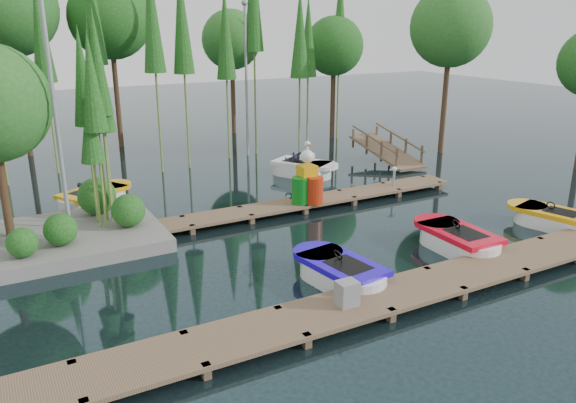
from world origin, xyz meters
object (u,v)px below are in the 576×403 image
boat_red (457,241)px  boat_yellow_far (94,198)px  island (24,139)px  utility_cabinet (347,293)px  yellow_barrel (310,187)px  drum_cluster (309,184)px  boat_blue (340,273)px

boat_red → boat_yellow_far: size_ratio=0.94×
island → utility_cabinet: island is taller
yellow_barrel → drum_cluster: 0.27m
island → boat_blue: (6.35, -6.33, -2.90)m
boat_blue → island: bearing=127.2°
boat_red → utility_cabinet: boat_red is taller
island → boat_red: island is taller
boat_yellow_far → drum_cluster: (6.47, -3.98, 0.62)m
drum_cluster → boat_blue: bearing=-112.9°
island → boat_yellow_far: (2.14, 3.03, -2.88)m
island → boat_yellow_far: size_ratio=2.13×
boat_red → drum_cluster: bearing=111.3°
utility_cabinet → yellow_barrel: size_ratio=0.60×
boat_yellow_far → drum_cluster: drum_cluster is taller
boat_yellow_far → utility_cabinet: 11.35m
island → utility_cabinet: (5.54, -7.79, -2.60)m
boat_red → boat_yellow_far: boat_yellow_far is taller
boat_red → island: bearing=151.0°
utility_cabinet → drum_cluster: drum_cluster is taller
utility_cabinet → yellow_barrel: bearing=65.3°
drum_cluster → boat_red: bearing=-69.9°
boat_blue → boat_yellow_far: 10.26m
island → drum_cluster: (8.62, -0.95, -2.26)m
island → boat_yellow_far: island is taller
boat_red → yellow_barrel: bearing=109.3°
boat_red → drum_cluster: drum_cluster is taller
island → utility_cabinet: size_ratio=12.03×
boat_blue → drum_cluster: size_ratio=1.42×
boat_blue → yellow_barrel: yellow_barrel is taller
boat_red → yellow_barrel: 5.64m
utility_cabinet → drum_cluster: (3.07, 6.84, 0.35)m
boat_yellow_far → utility_cabinet: bearing=-83.5°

